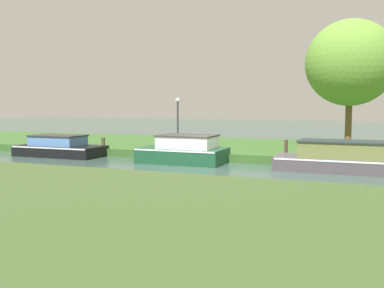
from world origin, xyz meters
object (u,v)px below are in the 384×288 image
(forest_cruiser, at_px, (184,151))
(mooring_post_far, at_px, (286,147))
(slate_narrowboat, at_px, (379,160))
(black_barge, at_px, (60,147))
(lamp_post, at_px, (178,116))
(mooring_post_near, at_px, (103,142))
(willow_tree_left, at_px, (350,63))

(forest_cruiser, relative_size, mooring_post_far, 5.62)
(slate_narrowboat, bearing_deg, forest_cruiser, 180.00)
(black_barge, bearing_deg, mooring_post_far, 6.97)
(black_barge, relative_size, lamp_post, 1.75)
(lamp_post, bearing_deg, mooring_post_far, -13.24)
(black_barge, height_order, lamp_post, lamp_post)
(black_barge, bearing_deg, mooring_post_near, 38.80)
(lamp_post, bearing_deg, forest_cruiser, -61.23)
(forest_cruiser, bearing_deg, slate_narrowboat, -0.00)
(willow_tree_left, relative_size, mooring_post_near, 13.28)
(slate_narrowboat, relative_size, willow_tree_left, 1.13)
(willow_tree_left, bearing_deg, mooring_post_far, -110.92)
(forest_cruiser, xyz_separation_m, mooring_post_far, (4.52, 1.43, 0.20))
(black_barge, distance_m, mooring_post_far, 11.79)
(mooring_post_near, bearing_deg, forest_cruiser, -14.83)
(black_barge, relative_size, mooring_post_far, 6.63)
(black_barge, height_order, slate_narrowboat, slate_narrowboat)
(mooring_post_near, bearing_deg, willow_tree_left, 27.55)
(forest_cruiser, distance_m, willow_tree_left, 11.48)
(forest_cruiser, height_order, willow_tree_left, willow_tree_left)
(forest_cruiser, xyz_separation_m, mooring_post_near, (-5.40, 1.43, 0.11))
(willow_tree_left, height_order, mooring_post_near, willow_tree_left)
(black_barge, xyz_separation_m, lamp_post, (5.61, 2.86, 1.66))
(lamp_post, height_order, mooring_post_near, lamp_post)
(black_barge, xyz_separation_m, slate_narrowboat, (15.60, 0.00, 0.08))
(willow_tree_left, xyz_separation_m, mooring_post_far, (-2.47, -6.46, -4.35))
(forest_cruiser, distance_m, mooring_post_far, 4.74)
(slate_narrowboat, bearing_deg, willow_tree_left, 100.28)
(willow_tree_left, bearing_deg, lamp_post, -149.56)
(willow_tree_left, bearing_deg, forest_cruiser, -131.52)
(willow_tree_left, bearing_deg, slate_narrowboat, -79.72)
(slate_narrowboat, height_order, lamp_post, lamp_post)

